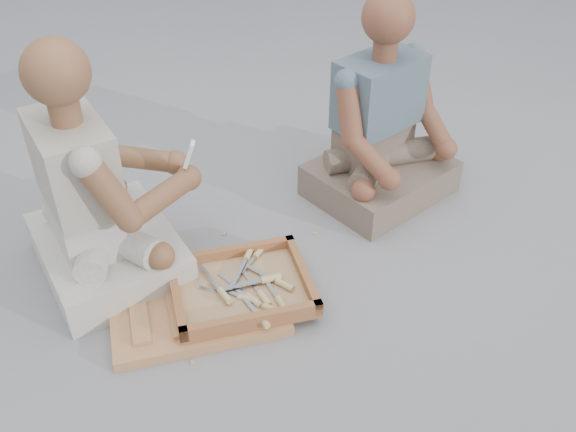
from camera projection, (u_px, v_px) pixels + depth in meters
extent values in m
plane|color=gray|center=(294.00, 318.00, 2.15)|extent=(60.00, 60.00, 0.00)
cube|color=#9B623C|center=(197.00, 308.00, 2.16)|extent=(0.59, 0.40, 0.04)
cube|color=brown|center=(241.00, 291.00, 2.19)|extent=(0.48, 0.39, 0.01)
cube|color=brown|center=(231.00, 253.00, 2.31)|extent=(0.47, 0.04, 0.05)
cube|color=brown|center=(252.00, 320.00, 2.04)|extent=(0.47, 0.04, 0.05)
cube|color=brown|center=(303.00, 273.00, 2.22)|extent=(0.04, 0.37, 0.05)
cube|color=brown|center=(176.00, 297.00, 2.13)|extent=(0.04, 0.37, 0.05)
cube|color=tan|center=(241.00, 289.00, 2.18)|extent=(0.42, 0.33, 0.01)
cube|color=silver|center=(209.00, 277.00, 2.20)|extent=(0.06, 0.15, 0.00)
cylinder|color=tan|center=(225.00, 296.00, 2.13)|extent=(0.04, 0.07, 0.02)
cube|color=silver|center=(240.00, 286.00, 2.17)|extent=(0.15, 0.03, 0.00)
cylinder|color=tan|center=(271.00, 279.00, 2.19)|extent=(0.07, 0.03, 0.02)
cube|color=silver|center=(268.00, 284.00, 2.18)|extent=(0.05, 0.15, 0.00)
cylinder|color=tan|center=(282.00, 304.00, 2.10)|extent=(0.04, 0.07, 0.02)
cube|color=silver|center=(245.00, 299.00, 2.13)|extent=(0.06, 0.15, 0.00)
cylinder|color=tan|center=(262.00, 320.00, 2.05)|extent=(0.04, 0.07, 0.02)
cube|color=silver|center=(218.00, 292.00, 2.16)|extent=(0.13, 0.09, 0.00)
cylinder|color=tan|center=(248.00, 299.00, 2.13)|extent=(0.07, 0.06, 0.02)
cube|color=silver|center=(259.00, 272.00, 2.23)|extent=(0.11, 0.12, 0.00)
cylinder|color=tan|center=(285.00, 285.00, 2.18)|extent=(0.06, 0.07, 0.02)
cube|color=silver|center=(244.00, 269.00, 2.24)|extent=(0.11, 0.12, 0.00)
cylinder|color=tan|center=(260.00, 251.00, 2.32)|extent=(0.06, 0.07, 0.02)
cube|color=silver|center=(239.00, 273.00, 2.22)|extent=(0.08, 0.14, 0.00)
cylinder|color=tan|center=(249.00, 253.00, 2.30)|extent=(0.05, 0.07, 0.02)
cube|color=silver|center=(249.00, 279.00, 2.21)|extent=(0.06, 0.15, 0.00)
cylinder|color=tan|center=(264.00, 299.00, 2.13)|extent=(0.04, 0.07, 0.02)
cube|color=silver|center=(240.00, 284.00, 2.18)|extent=(0.15, 0.03, 0.00)
cylinder|color=tan|center=(271.00, 278.00, 2.21)|extent=(0.07, 0.03, 0.02)
cube|color=silver|center=(233.00, 284.00, 2.19)|extent=(0.09, 0.14, 0.00)
cylinder|color=tan|center=(254.00, 301.00, 2.13)|extent=(0.05, 0.07, 0.02)
cube|color=silver|center=(244.00, 298.00, 2.13)|extent=(0.12, 0.11, 0.00)
cylinder|color=tan|center=(273.00, 310.00, 2.09)|extent=(0.07, 0.06, 0.02)
cube|color=tan|center=(240.00, 254.00, 2.41)|extent=(0.02, 0.02, 0.00)
cube|color=tan|center=(141.00, 323.00, 2.13)|extent=(0.02, 0.02, 0.00)
cube|color=tan|center=(305.00, 299.00, 2.22)|extent=(0.02, 0.02, 0.00)
cube|color=tan|center=(224.00, 234.00, 2.51)|extent=(0.02, 0.02, 0.00)
cube|color=tan|center=(164.00, 256.00, 2.40)|extent=(0.02, 0.02, 0.00)
cube|color=tan|center=(193.00, 362.00, 2.00)|extent=(0.02, 0.02, 0.00)
cube|color=tan|center=(272.00, 256.00, 2.40)|extent=(0.02, 0.02, 0.00)
cube|color=tan|center=(215.00, 260.00, 2.39)|extent=(0.02, 0.02, 0.00)
cube|color=tan|center=(164.00, 344.00, 2.06)|extent=(0.02, 0.02, 0.00)
cube|color=tan|center=(315.00, 233.00, 2.51)|extent=(0.02, 0.02, 0.00)
cube|color=tan|center=(151.00, 305.00, 2.20)|extent=(0.02, 0.02, 0.00)
cube|color=tan|center=(292.00, 261.00, 2.38)|extent=(0.02, 0.02, 0.00)
cube|color=tan|center=(258.00, 282.00, 2.29)|extent=(0.02, 0.02, 0.00)
cube|color=tan|center=(228.00, 338.00, 2.08)|extent=(0.02, 0.02, 0.00)
cube|color=tan|center=(317.00, 305.00, 2.20)|extent=(0.02, 0.02, 0.00)
cube|color=beige|center=(109.00, 252.00, 2.31)|extent=(0.60, 0.67, 0.15)
cube|color=beige|center=(85.00, 222.00, 2.19)|extent=(0.28, 0.36, 0.18)
cube|color=#A5A092|center=(74.00, 163.00, 2.06)|extent=(0.31, 0.40, 0.29)
sphere|color=brown|center=(56.00, 72.00, 1.87)|extent=(0.20, 0.20, 0.20)
sphere|color=brown|center=(176.00, 163.00, 2.33)|extent=(0.09, 0.09, 0.09)
sphere|color=brown|center=(189.00, 178.00, 2.25)|extent=(0.09, 0.09, 0.09)
cube|color=#756254|center=(380.00, 178.00, 2.70)|extent=(0.68, 0.63, 0.14)
cube|color=#756254|center=(373.00, 141.00, 2.64)|extent=(0.35, 0.30, 0.17)
cube|color=slate|center=(379.00, 92.00, 2.50)|extent=(0.39, 0.34, 0.28)
sphere|color=brown|center=(388.00, 17.00, 2.31)|extent=(0.20, 0.20, 0.20)
sphere|color=brown|center=(446.00, 149.00, 2.58)|extent=(0.09, 0.09, 0.09)
sphere|color=brown|center=(390.00, 179.00, 2.40)|extent=(0.09, 0.09, 0.09)
cube|color=white|center=(189.00, 154.00, 2.20)|extent=(0.05, 0.05, 0.10)
cube|color=black|center=(189.00, 152.00, 2.19)|extent=(0.02, 0.03, 0.03)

